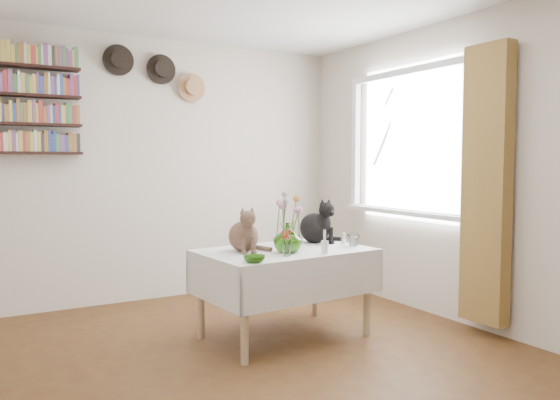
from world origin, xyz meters
TOP-DOWN VIEW (x-y plane):
  - room at (0.00, 0.00)m, footprint 4.08×4.58m
  - window at (1.97, 0.80)m, footprint 0.12×1.52m
  - curtain at (1.90, -0.12)m, footprint 0.12×0.38m
  - dining_table at (0.56, 0.60)m, footprint 1.30×0.89m
  - tabby_cat at (0.26, 0.69)m, footprint 0.28×0.33m
  - black_cat at (0.95, 0.79)m, footprint 0.30×0.36m
  - flower_vase at (0.51, 0.47)m, footprint 0.24×0.24m
  - green_bowl at (0.12, 0.25)m, footprint 0.19×0.19m
  - drinking_glass at (1.11, 0.48)m, footprint 0.11×0.11m
  - candlestick at (0.71, 0.29)m, footprint 0.05×0.05m
  - berry_jar at (0.43, 0.35)m, footprint 0.05×0.05m
  - porcelain_figurine at (1.11, 0.60)m, footprint 0.05×0.05m
  - flower_bouquet at (0.51, 0.48)m, footprint 0.17×0.13m
  - bookshelf_unit at (-1.10, 2.16)m, footprint 1.00×0.16m
  - wall_hats at (0.12, 2.19)m, footprint 0.98×0.09m

SIDE VIEW (x-z plane):
  - dining_table at x=0.56m, z-range 0.17..0.84m
  - green_bowl at x=0.12m, z-range 0.67..0.71m
  - porcelain_figurine at x=1.11m, z-range 0.66..0.76m
  - drinking_glass at x=1.11m, z-range 0.67..0.76m
  - candlestick at x=0.71m, z-range 0.64..0.81m
  - berry_jar at x=0.43m, z-range 0.66..0.87m
  - flower_vase at x=0.51m, z-range 0.67..0.88m
  - tabby_cat at x=0.26m, z-range 0.67..1.01m
  - black_cat at x=0.95m, z-range 0.67..1.04m
  - flower_bouquet at x=0.51m, z-range 0.81..1.20m
  - curtain at x=1.90m, z-range 0.10..2.20m
  - room at x=0.00m, z-range -0.04..2.54m
  - window at x=1.97m, z-range 0.74..2.06m
  - bookshelf_unit at x=-1.10m, z-range 1.39..2.30m
  - wall_hats at x=0.12m, z-range 1.93..2.41m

